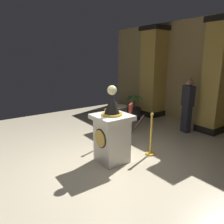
{
  "coord_description": "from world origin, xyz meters",
  "views": [
    {
      "loc": [
        3.45,
        -2.28,
        2.33
      ],
      "look_at": [
        -0.21,
        0.35,
        1.17
      ],
      "focal_mm": 34.12,
      "sensor_mm": 36.0,
      "label": 1
    }
  ],
  "objects": [
    {
      "name": "stanchion_near",
      "position": [
        0.08,
        1.31,
        0.37
      ],
      "size": [
        0.24,
        0.24,
        1.06
      ],
      "color": "gold",
      "rests_on": "ground_plane"
    },
    {
      "name": "column_left",
      "position": [
        -2.55,
        4.07,
        1.72
      ],
      "size": [
        0.91,
        0.91,
        3.46
      ],
      "color": "black",
      "rests_on": "ground_plane"
    },
    {
      "name": "ground_plane",
      "position": [
        0.0,
        0.0,
        0.0
      ],
      "size": [
        10.59,
        10.59,
        0.0
      ],
      "primitive_type": "plane",
      "color": "beige"
    },
    {
      "name": "cafe_chair_red",
      "position": [
        -1.42,
        1.82,
        0.57
      ],
      "size": [
        0.56,
        0.56,
        0.96
      ],
      "color": "black",
      "rests_on": "ground_plane"
    },
    {
      "name": "velvet_rope",
      "position": [
        -0.49,
        1.03,
        0.79
      ],
      "size": [
        0.88,
        0.87,
        0.22
      ],
      "color": "black"
    },
    {
      "name": "column_centre_rear",
      "position": [
        0.0,
        4.07,
        1.72
      ],
      "size": [
        0.72,
        0.72,
        3.46
      ],
      "color": "black",
      "rests_on": "ground_plane"
    },
    {
      "name": "bystander_guest",
      "position": [
        -0.43,
        3.41,
        0.92
      ],
      "size": [
        0.4,
        0.31,
        1.72
      ],
      "color": "#26262D",
      "rests_on": "ground_plane"
    },
    {
      "name": "stanchion_far",
      "position": [
        -1.06,
        0.75,
        0.36
      ],
      "size": [
        0.24,
        0.24,
        1.02
      ],
      "color": "gold",
      "rests_on": "ground_plane"
    },
    {
      "name": "cafe_table",
      "position": [
        -2.03,
        1.92,
        0.48
      ],
      "size": [
        0.56,
        0.56,
        0.76
      ],
      "color": "#332D28",
      "rests_on": "ground_plane"
    },
    {
      "name": "potted_palm_left",
      "position": [
        -2.51,
        3.05,
        0.31
      ],
      "size": [
        0.65,
        0.62,
        1.0
      ],
      "color": "black",
      "rests_on": "ground_plane"
    },
    {
      "name": "pedestal_clock",
      "position": [
        -0.21,
        0.34,
        0.68
      ],
      "size": [
        0.77,
        0.77,
        1.75
      ],
      "color": "silver",
      "rests_on": "ground_plane"
    },
    {
      "name": "back_wall",
      "position": [
        0.0,
        4.5,
        1.8
      ],
      "size": [
        10.59,
        0.16,
        3.6
      ],
      "primitive_type": "cube",
      "color": "tan",
      "rests_on": "ground_plane"
    }
  ]
}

